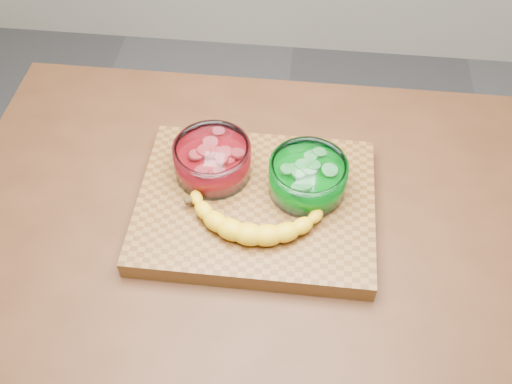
# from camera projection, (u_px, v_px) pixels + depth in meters

# --- Properties ---
(ground) EXTENTS (3.50, 3.50, 0.00)m
(ground) POSITION_uv_depth(u_px,v_px,m) (256.00, 382.00, 1.81)
(ground) COLOR #5A5A5E
(ground) RESTS_ON ground
(counter) EXTENTS (1.20, 0.80, 0.90)m
(counter) POSITION_uv_depth(u_px,v_px,m) (256.00, 317.00, 1.46)
(counter) COLOR #4A2916
(counter) RESTS_ON ground
(cutting_board) EXTENTS (0.45, 0.35, 0.04)m
(cutting_board) POSITION_uv_depth(u_px,v_px,m) (256.00, 205.00, 1.10)
(cutting_board) COLOR brown
(cutting_board) RESTS_ON counter
(bowl_red) EXTENTS (0.15, 0.15, 0.07)m
(bowl_red) POSITION_uv_depth(u_px,v_px,m) (213.00, 160.00, 1.10)
(bowl_red) COLOR white
(bowl_red) RESTS_ON cutting_board
(bowl_green) EXTENTS (0.15, 0.15, 0.07)m
(bowl_green) POSITION_uv_depth(u_px,v_px,m) (308.00, 177.00, 1.07)
(bowl_green) COLOR white
(bowl_green) RESTS_ON cutting_board
(banana) EXTENTS (0.29, 0.13, 0.04)m
(banana) POSITION_uv_depth(u_px,v_px,m) (254.00, 219.00, 1.03)
(banana) COLOR yellow
(banana) RESTS_ON cutting_board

